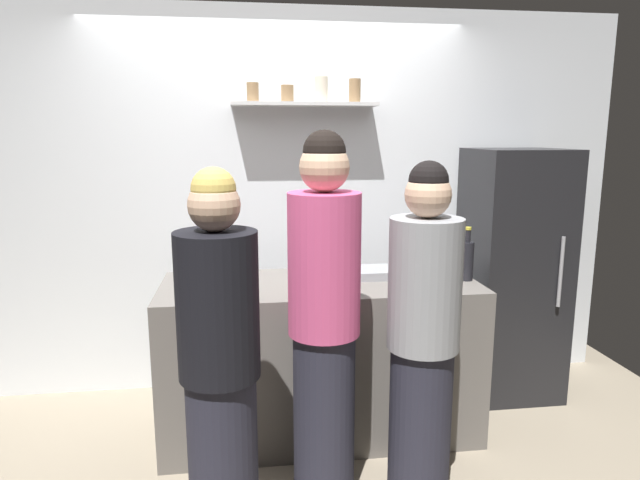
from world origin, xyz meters
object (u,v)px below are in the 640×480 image
Objects in this scene: utensil_holder at (303,272)px; person_pink_top at (324,322)px; wine_bottle_green_glass at (439,258)px; person_grey_hoodie at (423,339)px; wine_bottle_pale_glass at (239,273)px; refrigerator at (512,274)px; water_bottle_plastic at (193,273)px; person_blonde at (220,367)px; baking_pan at (367,273)px; wine_bottle_dark_glass at (467,259)px; wine_bottle_amber_glass at (326,263)px.

utensil_holder is 0.68m from person_pink_top.
wine_bottle_green_glass is 0.20× the size of person_grey_hoodie.
wine_bottle_pale_glass is 1.19m from wine_bottle_green_glass.
water_bottle_plastic is at bearing -167.54° from refrigerator.
person_blonde is at bearing -147.04° from refrigerator.
refrigerator is at bearing 11.73° from utensil_holder.
baking_pan is 1.28m from person_blonde.
wine_bottle_pale_glass is 0.28m from water_bottle_plastic.
baking_pan is at bearing -128.00° from person_pink_top.
wine_bottle_dark_glass is at bearing -139.96° from refrigerator.
wine_bottle_pale_glass is 0.20× the size of person_blonde.
wine_bottle_pale_glass is (-1.83, -0.59, 0.22)m from refrigerator.
wine_bottle_green_glass reaches higher than wine_bottle_amber_glass.
utensil_holder is 0.66× the size of wine_bottle_green_glass.
person_pink_top reaches higher than person_grey_hoodie.
wine_bottle_green_glass is 1.04× the size of wine_bottle_dark_glass.
person_grey_hoodie reaches higher than water_bottle_plastic.
wine_bottle_pale_glass is at bearing -172.91° from wine_bottle_dark_glass.
refrigerator is 1.43m from person_grey_hoodie.
utensil_holder is 0.12× the size of person_pink_top.
wine_bottle_green_glass is at bearing -152.75° from person_pink_top.
water_bottle_plastic is 0.14× the size of person_grey_hoodie.
wine_bottle_green_glass is (-0.65, -0.37, 0.21)m from refrigerator.
wine_bottle_amber_glass is (-1.34, -0.40, 0.21)m from refrigerator.
wine_bottle_pale_glass is 0.58m from person_pink_top.
refrigerator is 1.93m from wine_bottle_pale_glass.
refrigerator is 7.13× the size of water_bottle_plastic.
wine_bottle_amber_glass is at bearing -109.87° from person_pink_top.
baking_pan is 1.03m from water_bottle_plastic.
wine_bottle_amber_glass reaches higher than water_bottle_plastic.
person_grey_hoodie is at bearing -82.88° from baking_pan.
person_blonde is (-1.40, -0.81, -0.23)m from wine_bottle_dark_glass.
wine_bottle_green_glass is (0.68, 0.03, 0.00)m from wine_bottle_amber_glass.
person_blonde reaches higher than wine_bottle_amber_glass.
wine_bottle_dark_glass is 0.18× the size of person_pink_top.
person_grey_hoodie is at bearing -126.31° from wine_bottle_dark_glass.
wine_bottle_dark_glass is (0.83, -0.02, 0.00)m from wine_bottle_amber_glass.
refrigerator is at bearing -156.36° from person_pink_top.
person_blonde is (-0.57, -0.83, -0.23)m from wine_bottle_amber_glass.
utensil_holder reaches higher than baking_pan.
wine_bottle_green_glass is (0.81, -0.07, 0.07)m from utensil_holder.
refrigerator reaches higher than wine_bottle_dark_glass.
water_bottle_plastic is at bearing -176.47° from wine_bottle_green_glass.
person_blonde is at bearing -149.92° from wine_bottle_dark_glass.
utensil_holder is at bearing 37.94° from wine_bottle_pale_glass.
person_grey_hoodie is (-0.97, -1.06, -0.02)m from refrigerator.
wine_bottle_amber_glass is 0.74m from water_bottle_plastic.
utensil_holder is at bearing -175.97° from baking_pan.
person_blonde reaches higher than utensil_holder.
utensil_holder is 0.69× the size of wine_bottle_dark_glass.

